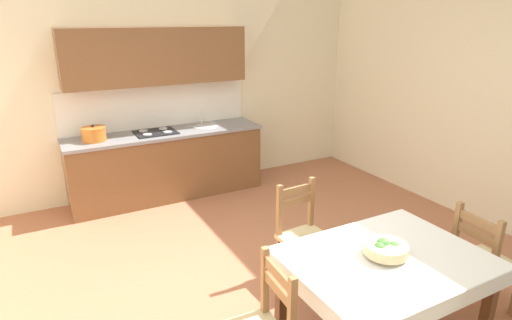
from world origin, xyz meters
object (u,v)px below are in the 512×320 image
(dining_table, at_px, (385,272))
(dining_chair_kitchen_side, at_px, (304,236))
(kitchen_cabinetry, at_px, (164,134))
(dining_chair_window_side, at_px, (482,263))
(fruit_bowl, at_px, (386,249))

(dining_table, bearing_deg, dining_chair_kitchen_side, 90.43)
(kitchen_cabinetry, xyz_separation_m, dining_chair_kitchen_side, (0.50, -2.53, -0.41))
(dining_chair_window_side, relative_size, dining_chair_kitchen_side, 1.00)
(dining_chair_kitchen_side, bearing_deg, fruit_bowl, -89.99)
(dining_chair_window_side, xyz_separation_m, dining_chair_kitchen_side, (-1.01, 1.05, 0.00))
(kitchen_cabinetry, xyz_separation_m, dining_table, (0.51, -3.51, -0.22))
(dining_table, distance_m, fruit_bowl, 0.18)
(dining_table, bearing_deg, dining_chair_window_side, -4.29)
(dining_chair_window_side, height_order, dining_chair_kitchen_side, same)
(kitchen_cabinetry, distance_m, dining_chair_kitchen_side, 2.61)
(dining_chair_window_side, bearing_deg, kitchen_cabinetry, 112.85)
(kitchen_cabinetry, bearing_deg, fruit_bowl, -81.88)
(kitchen_cabinetry, bearing_deg, dining_chair_window_side, -67.15)
(dining_chair_kitchen_side, relative_size, fruit_bowl, 3.10)
(dining_table, distance_m, dining_chair_kitchen_side, 0.99)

